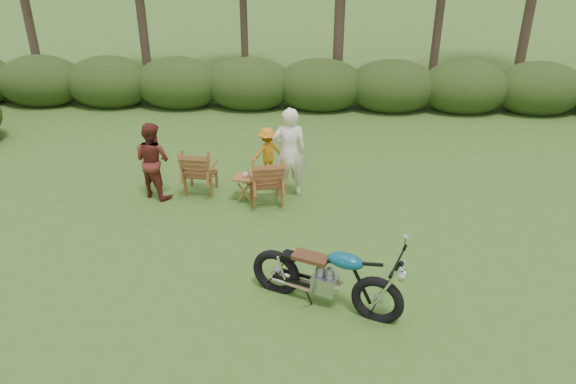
{
  "coord_description": "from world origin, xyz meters",
  "views": [
    {
      "loc": [
        -0.12,
        -6.33,
        5.24
      ],
      "look_at": [
        -0.54,
        1.99,
        0.9
      ],
      "focal_mm": 35.0,
      "sensor_mm": 36.0,
      "label": 1
    }
  ],
  "objects_px": {
    "side_table": "(246,188)",
    "adult_b": "(157,195)",
    "lawn_chair_right": "(267,202)",
    "lawn_chair_left": "(202,192)",
    "child": "(268,176)",
    "motorcycle": "(324,303)",
    "cup": "(245,175)",
    "adult_a": "(289,193)"
  },
  "relations": [
    {
      "from": "child",
      "to": "lawn_chair_left",
      "type": "bearing_deg",
      "value": 0.45
    },
    {
      "from": "motorcycle",
      "to": "child",
      "type": "relative_size",
      "value": 2.0
    },
    {
      "from": "motorcycle",
      "to": "lawn_chair_left",
      "type": "relative_size",
      "value": 2.26
    },
    {
      "from": "motorcycle",
      "to": "adult_b",
      "type": "distance_m",
      "value": 4.64
    },
    {
      "from": "lawn_chair_right",
      "to": "lawn_chair_left",
      "type": "distance_m",
      "value": 1.4
    },
    {
      "from": "lawn_chair_right",
      "to": "child",
      "type": "height_order",
      "value": "child"
    },
    {
      "from": "motorcycle",
      "to": "cup",
      "type": "relative_size",
      "value": 19.84
    },
    {
      "from": "child",
      "to": "adult_a",
      "type": "bearing_deg",
      "value": 91.16
    },
    {
      "from": "adult_b",
      "to": "side_table",
      "type": "bearing_deg",
      "value": -156.96
    },
    {
      "from": "motorcycle",
      "to": "adult_a",
      "type": "xyz_separation_m",
      "value": [
        -0.68,
        3.44,
        0.0
      ]
    },
    {
      "from": "lawn_chair_left",
      "to": "adult_b",
      "type": "distance_m",
      "value": 0.89
    },
    {
      "from": "lawn_chair_left",
      "to": "adult_a",
      "type": "xyz_separation_m",
      "value": [
        1.78,
        0.01,
        0.0
      ]
    },
    {
      "from": "lawn_chair_right",
      "to": "adult_b",
      "type": "bearing_deg",
      "value": -18.11
    },
    {
      "from": "side_table",
      "to": "adult_a",
      "type": "bearing_deg",
      "value": 20.92
    },
    {
      "from": "cup",
      "to": "lawn_chair_right",
      "type": "bearing_deg",
      "value": -9.27
    },
    {
      "from": "lawn_chair_left",
      "to": "side_table",
      "type": "xyz_separation_m",
      "value": [
        0.95,
        -0.3,
        0.26
      ]
    },
    {
      "from": "lawn_chair_left",
      "to": "adult_a",
      "type": "height_order",
      "value": "adult_a"
    },
    {
      "from": "motorcycle",
      "to": "lawn_chair_right",
      "type": "height_order",
      "value": "motorcycle"
    },
    {
      "from": "cup",
      "to": "motorcycle",
      "type": "bearing_deg",
      "value": -63.94
    },
    {
      "from": "motorcycle",
      "to": "cup",
      "type": "height_order",
      "value": "motorcycle"
    },
    {
      "from": "lawn_chair_right",
      "to": "cup",
      "type": "height_order",
      "value": "cup"
    },
    {
      "from": "motorcycle",
      "to": "lawn_chair_right",
      "type": "distance_m",
      "value": 3.23
    },
    {
      "from": "lawn_chair_right",
      "to": "cup",
      "type": "bearing_deg",
      "value": -22.33
    },
    {
      "from": "lawn_chair_right",
      "to": "lawn_chair_left",
      "type": "xyz_separation_m",
      "value": [
        -1.35,
        0.39,
        0.0
      ]
    },
    {
      "from": "cup",
      "to": "adult_b",
      "type": "bearing_deg",
      "value": 175.91
    },
    {
      "from": "motorcycle",
      "to": "side_table",
      "type": "distance_m",
      "value": 3.47
    },
    {
      "from": "lawn_chair_right",
      "to": "lawn_chair_left",
      "type": "relative_size",
      "value": 1.02
    },
    {
      "from": "side_table",
      "to": "cup",
      "type": "distance_m",
      "value": 0.3
    },
    {
      "from": "motorcycle",
      "to": "adult_b",
      "type": "relative_size",
      "value": 1.43
    },
    {
      "from": "lawn_chair_left",
      "to": "side_table",
      "type": "height_order",
      "value": "side_table"
    },
    {
      "from": "motorcycle",
      "to": "cup",
      "type": "bearing_deg",
      "value": 137.98
    },
    {
      "from": "lawn_chair_left",
      "to": "adult_b",
      "type": "relative_size",
      "value": 0.63
    },
    {
      "from": "adult_a",
      "to": "side_table",
      "type": "bearing_deg",
      "value": 15.37
    },
    {
      "from": "side_table",
      "to": "adult_b",
      "type": "relative_size",
      "value": 0.34
    },
    {
      "from": "lawn_chair_left",
      "to": "cup",
      "type": "distance_m",
      "value": 1.14
    },
    {
      "from": "lawn_chair_right",
      "to": "side_table",
      "type": "bearing_deg",
      "value": -25.45
    },
    {
      "from": "cup",
      "to": "adult_b",
      "type": "distance_m",
      "value": 1.9
    },
    {
      "from": "lawn_chair_right",
      "to": "adult_b",
      "type": "distance_m",
      "value": 2.23
    },
    {
      "from": "lawn_chair_right",
      "to": "adult_a",
      "type": "bearing_deg",
      "value": -149.87
    },
    {
      "from": "adult_a",
      "to": "cup",
      "type": "bearing_deg",
      "value": 16.3
    },
    {
      "from": "child",
      "to": "adult_b",
      "type": "bearing_deg",
      "value": -6.73
    },
    {
      "from": "lawn_chair_left",
      "to": "child",
      "type": "relative_size",
      "value": 0.88
    }
  ]
}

